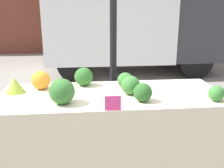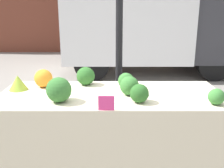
{
  "view_description": "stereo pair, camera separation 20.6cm",
  "coord_description": "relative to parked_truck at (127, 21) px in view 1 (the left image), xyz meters",
  "views": [
    {
      "loc": [
        -0.2,
        -1.97,
        1.58
      ],
      "look_at": [
        0.0,
        0.0,
        1.0
      ],
      "focal_mm": 42.0,
      "sensor_mm": 36.0,
      "label": 1
    },
    {
      "loc": [
        0.01,
        -1.98,
        1.58
      ],
      "look_at": [
        0.0,
        0.0,
        1.0
      ],
      "focal_mm": 42.0,
      "sensor_mm": 36.0,
      "label": 2
    }
  ],
  "objects": [
    {
      "name": "tent_pole",
      "position": [
        -0.75,
        -3.88,
        -0.06
      ],
      "size": [
        0.07,
        0.07,
        2.36
      ],
      "color": "black",
      "rests_on": "ground_plane"
    },
    {
      "name": "broccoli_head_2",
      "position": [
        -0.69,
        -4.59,
        -0.25
      ],
      "size": [
        0.15,
        0.15,
        0.15
      ],
      "color": "#387533",
      "rests_on": "market_table"
    },
    {
      "name": "orange_cauliflower",
      "position": [
        -1.41,
        -4.38,
        -0.25
      ],
      "size": [
        0.15,
        0.15,
        0.15
      ],
      "color": "orange",
      "rests_on": "market_table"
    },
    {
      "name": "broccoli_head_4",
      "position": [
        -1.21,
        -4.75,
        -0.23
      ],
      "size": [
        0.18,
        0.18,
        0.18
      ],
      "color": "#336B2D",
      "rests_on": "market_table"
    },
    {
      "name": "broccoli_head_1",
      "position": [
        -0.09,
        -4.8,
        -0.27
      ],
      "size": [
        0.12,
        0.12,
        0.12
      ],
      "color": "#387533",
      "rests_on": "market_table"
    },
    {
      "name": "price_sign",
      "position": [
        -0.86,
        -4.91,
        -0.27
      ],
      "size": [
        0.11,
        0.01,
        0.1
      ],
      "color": "#E53D84",
      "rests_on": "market_table"
    },
    {
      "name": "romanesco_head",
      "position": [
        -1.6,
        -4.46,
        -0.26
      ],
      "size": [
        0.15,
        0.15,
        0.12
      ],
      "color": "#93B238",
      "rests_on": "market_table"
    },
    {
      "name": "broccoli_head_3",
      "position": [
        -0.71,
        -4.43,
        -0.26
      ],
      "size": [
        0.14,
        0.14,
        0.14
      ],
      "color": "#387533",
      "rests_on": "market_table"
    },
    {
      "name": "broccoli_head_0",
      "position": [
        -0.63,
        -4.76,
        -0.26
      ],
      "size": [
        0.14,
        0.14,
        0.14
      ],
      "color": "#285B23",
      "rests_on": "market_table"
    },
    {
      "name": "parked_truck",
      "position": [
        0.0,
        0.0,
        0.0
      ],
      "size": [
        4.15,
        2.13,
        2.32
      ],
      "color": "white",
      "rests_on": "ground_plane"
    },
    {
      "name": "broccoli_head_5",
      "position": [
        -1.06,
        -4.31,
        -0.24
      ],
      "size": [
        0.16,
        0.16,
        0.16
      ],
      "color": "#2D6628",
      "rests_on": "market_table"
    },
    {
      "name": "market_table",
      "position": [
        -0.83,
        -4.63,
        -0.46
      ],
      "size": [
        1.78,
        0.73,
        0.92
      ],
      "color": "beige",
      "rests_on": "ground_plane"
    }
  ]
}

